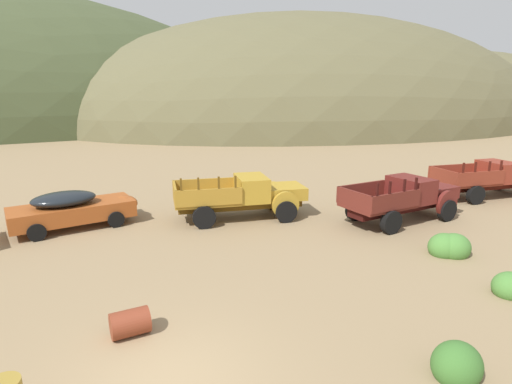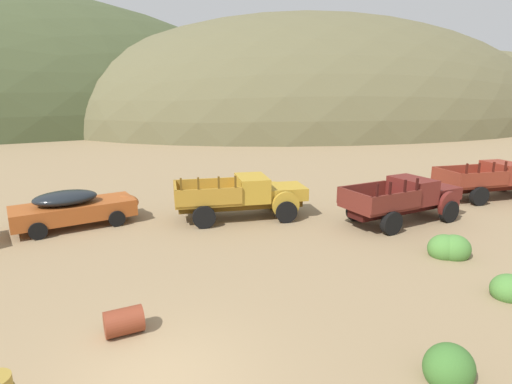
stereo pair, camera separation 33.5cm
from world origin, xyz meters
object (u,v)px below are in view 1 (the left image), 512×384
Objects in this scene: truck_rust_red at (495,178)px; truck_oxblood at (408,198)px; car_oxide_orange at (76,208)px; truck_mustard at (249,196)px; oil_drum_tipped at (130,323)px.

truck_oxblood is at bearing -162.80° from truck_rust_red.
truck_mustard is at bearing -22.83° from car_oxide_orange.
car_oxide_orange is at bearing 177.16° from truck_mustard.
oil_drum_tipped is (-19.74, -5.77, -0.69)m from truck_rust_red.
truck_oxblood is 0.92× the size of truck_rust_red.
truck_rust_red is at bearing -19.11° from car_oxide_orange.
car_oxide_orange is 0.87× the size of truck_mustard.
oil_drum_tipped is (-6.06, -7.43, -0.68)m from truck_mustard.
oil_drum_tipped is at bearing -93.31° from car_oxide_orange.
truck_rust_red is 20.58m from oil_drum_tipped.
truck_rust_red reaches higher than oil_drum_tipped.
truck_rust_red is 6.84× the size of oil_drum_tipped.
car_oxide_orange is 0.92× the size of truck_oxblood.
truck_mustard is 6.60× the size of oil_drum_tipped.
car_oxide_orange reaches higher than oil_drum_tipped.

